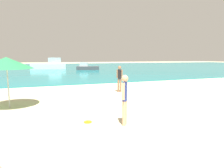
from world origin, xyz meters
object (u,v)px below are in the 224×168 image
(person_standing, at_px, (125,97))
(boat_near, at_px, (87,67))
(beach_umbrella, at_px, (6,63))
(frisbee, at_px, (88,122))
(person_distant, at_px, (120,77))
(boat_far, at_px, (50,65))

(person_standing, xyz_separation_m, boat_near, (5.20, 27.93, -0.41))
(beach_umbrella, bearing_deg, frisbee, -48.38)
(person_distant, bearing_deg, beach_umbrella, 50.11)
(frisbee, distance_m, person_distant, 6.07)
(person_distant, xyz_separation_m, beach_umbrella, (-6.07, -1.87, 1.01))
(person_standing, distance_m, beach_umbrella, 5.54)
(boat_far, relative_size, beach_umbrella, 3.02)
(boat_near, distance_m, beach_umbrella, 25.80)
(person_standing, height_order, beach_umbrella, beach_umbrella)
(frisbee, relative_size, boat_near, 0.06)
(person_standing, bearing_deg, beach_umbrella, 84.61)
(boat_far, bearing_deg, boat_near, 146.63)
(boat_far, distance_m, beach_umbrella, 29.70)
(frisbee, xyz_separation_m, person_distant, (3.27, 5.03, 0.95))
(person_standing, distance_m, boat_near, 28.42)
(person_distant, height_order, beach_umbrella, beach_umbrella)
(beach_umbrella, bearing_deg, boat_far, 84.18)
(boat_near, bearing_deg, frisbee, -86.45)
(person_distant, xyz_separation_m, boat_far, (-3.06, 27.65, -0.14))
(boat_near, height_order, boat_far, boat_far)
(frisbee, bearing_deg, beach_umbrella, 131.62)
(person_standing, height_order, boat_near, person_standing)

